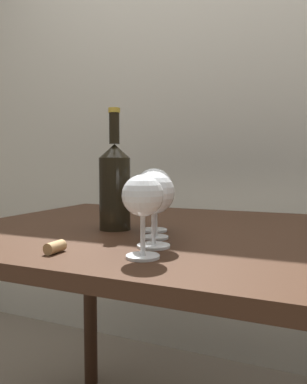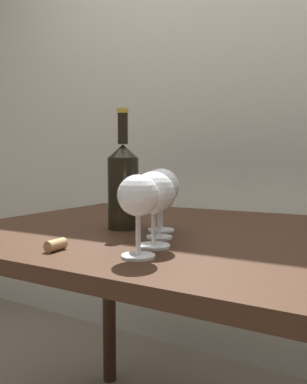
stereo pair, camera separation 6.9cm
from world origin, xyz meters
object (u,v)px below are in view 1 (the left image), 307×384
object	(u,v)px
wine_glass_amber	(154,194)
cork	(55,247)
wine_glass_port	(155,197)
wine_glass_white	(143,198)
wine_bottle	(115,184)
wine_glass_pinot	(154,188)

from	to	relation	value
wine_glass_amber	cork	bearing A→B (deg)	-142.27
wine_glass_port	cork	world-z (taller)	wine_glass_port
wine_glass_white	wine_glass_amber	distance (m)	0.09
cork	wine_bottle	bearing A→B (deg)	94.04
cork	wine_glass_pinot	bearing A→B (deg)	73.48
wine_glass_amber	cork	size ratio (longest dim) A/B	3.60
wine_glass_amber	wine_bottle	distance (m)	0.22
wine_glass_port	wine_glass_pinot	size ratio (longest dim) A/B	0.86
wine_bottle	wine_glass_amber	bearing A→B (deg)	-41.05
wine_glass_pinot	wine_glass_white	bearing A→B (deg)	-71.63
wine_glass_port	wine_bottle	bearing A→B (deg)	154.92
wine_glass_amber	wine_bottle	world-z (taller)	wine_bottle
wine_glass_port	wine_glass_pinot	distance (m)	0.09
cork	wine_glass_port	bearing A→B (deg)	58.67
wine_glass_amber	wine_glass_pinot	size ratio (longest dim) A/B	0.97
wine_glass_port	wine_bottle	size ratio (longest dim) A/B	0.44
wine_glass_amber	cork	xyz separation A→B (m)	(-0.15, -0.12, -0.10)
wine_glass_white	wine_glass_port	distance (m)	0.17
wine_glass_port	wine_glass_pinot	world-z (taller)	wine_glass_pinot
wine_glass_white	cork	size ratio (longest dim) A/B	3.50
wine_glass_pinot	wine_glass_port	bearing A→B (deg)	-65.20
wine_glass_pinot	wine_bottle	bearing A→B (deg)	-170.83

